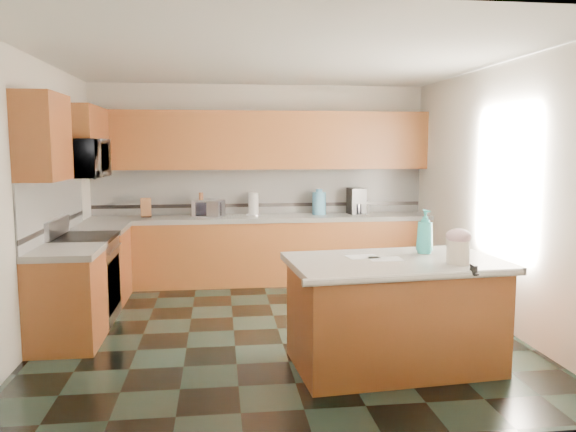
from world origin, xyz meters
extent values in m
plane|color=black|center=(0.00, 0.00, 0.00)|extent=(4.60, 4.60, 0.00)
plane|color=white|center=(0.00, 0.00, 2.70)|extent=(4.60, 4.60, 0.00)
cube|color=silver|center=(0.00, 2.32, 1.35)|extent=(4.60, 0.04, 2.70)
cube|color=silver|center=(0.00, -2.32, 1.35)|extent=(4.60, 0.04, 2.70)
cube|color=silver|center=(-2.32, 0.00, 1.35)|extent=(0.04, 4.60, 2.70)
cube|color=silver|center=(2.32, 0.00, 1.35)|extent=(0.04, 4.60, 2.70)
cube|color=#5D2913|center=(0.00, 2.00, 0.43)|extent=(4.60, 0.60, 0.86)
cube|color=white|center=(0.00, 2.00, 0.89)|extent=(4.60, 0.64, 0.06)
cube|color=#5D2913|center=(0.00, 2.13, 1.94)|extent=(4.60, 0.33, 0.78)
cube|color=silver|center=(0.00, 2.29, 1.24)|extent=(4.60, 0.02, 0.63)
cube|color=black|center=(0.00, 2.28, 1.04)|extent=(4.60, 0.01, 0.05)
cube|color=#5D2913|center=(-2.00, 1.29, 0.43)|extent=(0.60, 0.82, 0.86)
cube|color=white|center=(-2.00, 1.29, 0.89)|extent=(0.64, 0.82, 0.06)
cube|color=#5D2913|center=(-2.00, -0.24, 0.43)|extent=(0.60, 0.72, 0.86)
cube|color=white|center=(-2.00, -0.24, 0.89)|extent=(0.64, 0.72, 0.06)
cube|color=silver|center=(-2.29, 0.55, 1.24)|extent=(0.02, 2.30, 0.63)
cube|color=black|center=(-2.28, 0.55, 1.04)|extent=(0.01, 2.30, 0.05)
cube|color=#5D2913|center=(-2.13, 1.42, 1.94)|extent=(0.33, 1.09, 0.78)
cube|color=#5D2913|center=(-2.13, -0.24, 1.94)|extent=(0.33, 0.72, 0.78)
cube|color=#B7B7BC|center=(-2.00, 0.50, 0.44)|extent=(0.60, 0.76, 0.88)
cube|color=black|center=(-1.71, 0.50, 0.40)|extent=(0.02, 0.68, 0.55)
cube|color=black|center=(-2.00, 0.50, 0.90)|extent=(0.62, 0.78, 0.04)
cylinder|color=#B7B7BC|center=(-1.68, 0.50, 0.78)|extent=(0.02, 0.66, 0.02)
cube|color=#B7B7BC|center=(-2.26, 0.50, 1.02)|extent=(0.06, 0.76, 0.18)
imported|color=#B7B7BC|center=(-2.00, 0.50, 1.73)|extent=(0.50, 0.73, 0.41)
cube|color=#5D2913|center=(0.87, -1.08, 0.43)|extent=(1.72, 1.08, 0.86)
cube|color=white|center=(0.87, -1.08, 0.89)|extent=(1.83, 1.18, 0.06)
cylinder|color=white|center=(0.87, -1.60, 0.89)|extent=(1.75, 0.21, 0.06)
cylinder|color=#F0E4CD|center=(1.32, -1.31, 1.02)|extent=(0.20, 0.20, 0.19)
ellipsoid|color=beige|center=(1.32, -1.31, 1.14)|extent=(0.20, 0.20, 0.13)
cylinder|color=tan|center=(1.32, -1.31, 1.19)|extent=(0.07, 0.02, 0.02)
sphere|color=tan|center=(1.29, -1.31, 1.19)|extent=(0.03, 0.03, 0.03)
sphere|color=tan|center=(1.35, -1.31, 1.19)|extent=(0.03, 0.03, 0.03)
imported|color=#36B8B9|center=(1.22, -0.85, 1.11)|extent=(0.17, 0.17, 0.38)
cube|color=white|center=(0.80, -1.06, 0.92)|extent=(0.28, 0.21, 0.00)
cube|color=white|center=(0.63, -0.95, 0.92)|extent=(0.29, 0.23, 0.00)
cube|color=black|center=(1.33, -1.58, 0.93)|extent=(0.03, 0.09, 0.08)
cylinder|color=black|center=(1.33, -1.64, 0.91)|extent=(0.01, 0.06, 0.01)
cube|color=#472814|center=(-1.55, 2.05, 1.04)|extent=(0.16, 0.20, 0.27)
cylinder|color=black|center=(-0.82, 2.08, 0.99)|extent=(0.10, 0.10, 0.13)
cylinder|color=#472814|center=(-0.82, 2.08, 1.15)|extent=(0.06, 0.06, 0.19)
cube|color=#B7B7BC|center=(-0.72, 2.05, 1.03)|extent=(0.45, 0.38, 0.22)
cube|color=black|center=(-0.72, 1.93, 1.03)|extent=(0.34, 0.01, 0.18)
cylinder|color=white|center=(-0.11, 2.10, 1.07)|extent=(0.14, 0.14, 0.31)
cylinder|color=#B7B7BC|center=(-0.11, 2.10, 0.93)|extent=(0.21, 0.21, 0.01)
cylinder|color=#549DC8|center=(0.80, 2.06, 1.08)|extent=(0.19, 0.19, 0.31)
cylinder|color=#549DC8|center=(0.80, 2.06, 1.25)|extent=(0.09, 0.09, 0.04)
cube|color=black|center=(1.33, 2.08, 1.10)|extent=(0.24, 0.26, 0.36)
cylinder|color=black|center=(1.33, 2.03, 0.99)|extent=(0.15, 0.15, 0.15)
imported|color=white|center=(1.45, 2.05, 1.02)|extent=(0.13, 0.13, 0.20)
cylinder|color=red|center=(1.45, 2.05, 1.14)|extent=(0.02, 0.02, 0.03)
cube|color=white|center=(2.29, -0.20, 1.50)|extent=(0.02, 1.40, 1.10)
camera|label=1|loc=(-0.58, -5.54, 1.85)|focal=35.00mm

